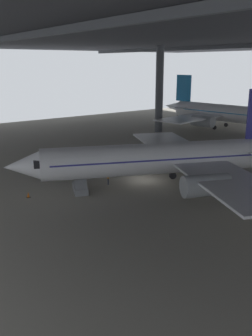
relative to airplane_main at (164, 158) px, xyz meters
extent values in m
plane|color=gray|center=(-3.31, -0.46, -3.37)|extent=(110.00, 110.00, 0.00)
cylinder|color=#4C4F54|center=(-27.38, 22.96, 5.24)|extent=(1.58, 1.58, 17.22)
cube|color=#38383D|center=(-3.31, 13.29, 14.44)|extent=(121.00, 99.00, 1.20)
cube|color=#4C4F54|center=(-3.31, -11.46, 13.44)|extent=(115.50, 0.50, 0.70)
cylinder|color=white|center=(-0.25, -0.57, 0.02)|extent=(13.84, 25.98, 3.59)
cone|color=white|center=(-6.15, -14.34, 0.02)|extent=(4.93, 5.34, 3.51)
cube|color=black|center=(-5.26, -12.25, 0.47)|extent=(3.79, 3.51, 0.79)
cube|color=white|center=(2.08, 11.20, 0.56)|extent=(5.35, 4.50, 0.16)
cube|color=white|center=(10.00, -0.26, -0.34)|extent=(16.35, 11.90, 0.24)
cylinder|color=#9EA3A8|center=(7.58, -1.34, -0.97)|extent=(3.88, 5.16, 2.22)
cube|color=white|center=(-7.08, 7.07, -0.34)|extent=(16.35, 11.90, 0.24)
cylinder|color=#9EA3A8|center=(-6.19, 4.57, -0.97)|extent=(3.88, 5.16, 2.22)
cube|color=navy|center=(-0.25, -0.57, 0.29)|extent=(13.13, 24.21, 0.16)
cylinder|color=#9EA3A8|center=(-3.78, -8.81, -2.12)|extent=(0.20, 0.20, 1.15)
cylinder|color=black|center=(-3.78, -8.81, -2.92)|extent=(0.63, 0.95, 0.90)
cylinder|color=#9EA3A8|center=(2.98, 0.88, -2.12)|extent=(0.20, 0.20, 1.15)
cylinder|color=black|center=(2.98, 0.88, -2.92)|extent=(0.63, 0.95, 0.90)
cylinder|color=#9EA3A8|center=(-1.42, 2.77, -2.12)|extent=(0.20, 0.20, 1.15)
cylinder|color=black|center=(-1.42, 2.77, -2.92)|extent=(0.63, 0.95, 0.90)
cube|color=slate|center=(-4.30, -8.76, -3.02)|extent=(4.02, 2.85, 0.70)
cube|color=slate|center=(-4.30, -8.76, -1.24)|extent=(3.70, 2.56, 2.96)
cube|color=slate|center=(-5.86, -8.09, 0.20)|extent=(1.52, 1.63, 0.12)
cylinder|color=black|center=(-6.10, -8.65, 0.70)|extent=(0.06, 0.06, 1.00)
cylinder|color=black|center=(-5.62, -7.54, 0.70)|extent=(0.06, 0.06, 1.00)
cylinder|color=black|center=(-5.98, -8.80, -3.22)|extent=(0.32, 0.23, 0.30)
cylinder|color=black|center=(-5.43, -7.52, -3.22)|extent=(0.32, 0.23, 0.30)
cylinder|color=black|center=(-3.17, -10.01, -3.22)|extent=(0.32, 0.23, 0.30)
cylinder|color=black|center=(-2.62, -8.72, -3.22)|extent=(0.32, 0.23, 0.30)
cylinder|color=#232838|center=(-4.26, -4.99, -2.98)|extent=(0.14, 0.14, 0.79)
cylinder|color=#232838|center=(-4.41, -4.90, -2.98)|extent=(0.14, 0.14, 0.79)
cube|color=orange|center=(-4.34, -4.94, -2.30)|extent=(0.42, 0.37, 0.56)
cylinder|color=orange|center=(-4.14, -5.06, -2.27)|extent=(0.09, 0.09, 0.53)
cylinder|color=orange|center=(-4.53, -4.83, -2.27)|extent=(0.09, 0.09, 0.53)
sphere|color=beige|center=(-4.34, -4.94, -1.90)|extent=(0.21, 0.21, 0.21)
cylinder|color=white|center=(-19.92, 37.35, 0.06)|extent=(27.52, 8.16, 3.66)
cone|color=white|center=(-35.00, 34.80, 0.42)|extent=(6.29, 4.04, 3.11)
cube|color=#1972B2|center=(-32.72, 35.19, 4.88)|extent=(3.98, 0.90, 5.99)
cube|color=white|center=(-32.16, 37.88, 0.61)|extent=(3.73, 5.09, 0.16)
cube|color=white|center=(-31.31, 32.82, 0.61)|extent=(3.73, 5.09, 0.16)
cube|color=white|center=(-25.86, 45.97, -0.31)|extent=(9.11, 16.21, 0.24)
cylinder|color=#9EA3A8|center=(-23.59, 44.49, -0.95)|extent=(5.07, 3.03, 2.27)
cube|color=white|center=(-22.70, 27.26, -0.31)|extent=(9.11, 16.21, 0.24)
cylinder|color=#9EA3A8|center=(-21.04, 29.40, -0.95)|extent=(5.07, 3.03, 2.27)
cube|color=#1972B2|center=(-19.92, 37.35, 0.33)|extent=(25.56, 7.90, 0.16)
cylinder|color=#9EA3A8|center=(-22.95, 39.30, -2.12)|extent=(0.20, 0.20, 1.15)
cylinder|color=black|center=(-22.95, 39.30, -2.92)|extent=(0.94, 0.45, 0.90)
cylinder|color=#9EA3A8|center=(-22.14, 34.51, -2.12)|extent=(0.20, 0.20, 1.15)
cylinder|color=black|center=(-22.14, 34.51, -2.92)|extent=(0.94, 0.45, 0.90)
cube|color=black|center=(-5.73, -14.30, -3.35)|extent=(0.36, 0.36, 0.04)
cone|color=orange|center=(-5.73, -14.30, -3.05)|extent=(0.30, 0.30, 0.56)
cube|color=yellow|center=(-2.74, 10.84, -2.82)|extent=(1.40, 2.30, 0.70)
cylinder|color=black|center=(-2.27, 9.99, -3.15)|extent=(0.22, 0.45, 0.44)
cylinder|color=black|center=(-3.36, 10.09, -3.15)|extent=(0.22, 0.45, 0.44)
cylinder|color=black|center=(-2.12, 11.58, -3.15)|extent=(0.22, 0.45, 0.44)
cylinder|color=black|center=(-3.22, 11.68, -3.15)|extent=(0.22, 0.45, 0.44)
camera|label=1|loc=(30.58, -27.81, 10.56)|focal=39.47mm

